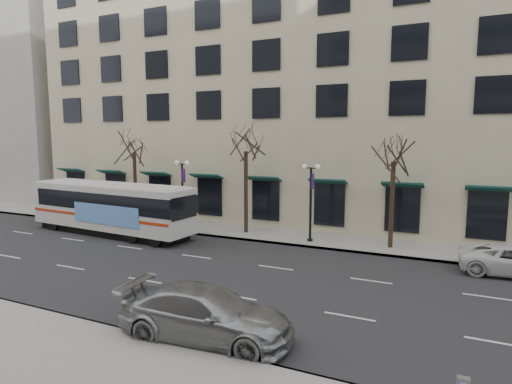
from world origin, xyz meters
The scene contains 11 objects.
ground centered at (0.00, 0.00, 0.00)m, with size 160.00×160.00×0.00m, color black.
sidewalk_far centered at (5.00, 9.00, 0.07)m, with size 80.00×4.00×0.15m, color gray.
building_hotel centered at (-2.00, 21.00, 12.00)m, with size 40.00×20.00×24.00m, color #BDAF90.
building_far_upblock centered at (-38.00, 21.00, 14.00)m, with size 28.00×20.00×28.00m, color #999993.
tree_far_left centered at (-10.00, 8.80, 6.70)m, with size 3.60×3.60×8.34m.
tree_far_mid centered at (0.00, 8.80, 6.91)m, with size 3.60×3.60×8.55m.
tree_far_right centered at (10.00, 8.80, 6.42)m, with size 3.60×3.60×8.06m.
lamp_post_left centered at (-4.99, 8.20, 2.94)m, with size 1.22×0.45×5.21m.
lamp_post_right centered at (5.01, 8.20, 2.94)m, with size 1.22×0.45×5.21m.
city_bus centered at (-8.77, 4.80, 1.99)m, with size 13.63×3.94×3.65m.
silver_car centered at (5.91, -6.20, 0.89)m, with size 2.49×6.14×1.78m, color #929599.
Camera 1 is at (13.41, -18.18, 6.90)m, focal length 30.00 mm.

